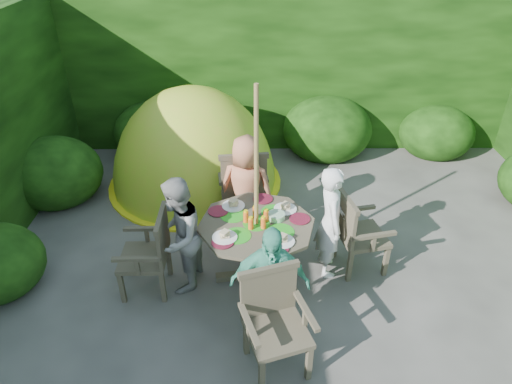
{
  "coord_description": "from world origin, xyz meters",
  "views": [
    {
      "loc": [
        -0.61,
        -3.47,
        3.48
      ],
      "look_at": [
        -0.58,
        0.74,
        0.85
      ],
      "focal_mm": 32.0,
      "sensor_mm": 36.0,
      "label": 1
    }
  ],
  "objects_px": {
    "garden_chair_front": "(274,320)",
    "child_left": "(179,236)",
    "garden_chair_left": "(151,252)",
    "child_front": "(270,284)",
    "dome_tent": "(196,182)",
    "garden_chair_right": "(356,232)",
    "child_back": "(246,188)",
    "parasol_pole": "(256,192)",
    "garden_chair_back": "(243,185)",
    "child_right": "(331,222)",
    "patio_table": "(257,232)"
  },
  "relations": [
    {
      "from": "garden_chair_left",
      "to": "child_back",
      "type": "height_order",
      "value": "child_back"
    },
    {
      "from": "child_left",
      "to": "child_front",
      "type": "bearing_deg",
      "value": 61.9
    },
    {
      "from": "child_right",
      "to": "patio_table",
      "type": "bearing_deg",
      "value": 96.83
    },
    {
      "from": "patio_table",
      "to": "parasol_pole",
      "type": "bearing_deg",
      "value": -158.92
    },
    {
      "from": "child_front",
      "to": "dome_tent",
      "type": "distance_m",
      "value": 3.07
    },
    {
      "from": "garden_chair_left",
      "to": "garden_chair_back",
      "type": "bearing_deg",
      "value": 142.84
    },
    {
      "from": "garden_chair_right",
      "to": "child_left",
      "type": "relative_size",
      "value": 0.71
    },
    {
      "from": "garden_chair_right",
      "to": "child_back",
      "type": "xyz_separation_m",
      "value": [
        -1.2,
        0.64,
        0.17
      ]
    },
    {
      "from": "child_front",
      "to": "garden_chair_front",
      "type": "bearing_deg",
      "value": -82.05
    },
    {
      "from": "garden_chair_back",
      "to": "garden_chair_front",
      "type": "distance_m",
      "value": 2.19
    },
    {
      "from": "garden_chair_left",
      "to": "child_back",
      "type": "relative_size",
      "value": 0.68
    },
    {
      "from": "dome_tent",
      "to": "child_right",
      "type": "bearing_deg",
      "value": -33.41
    },
    {
      "from": "garden_chair_left",
      "to": "dome_tent",
      "type": "height_order",
      "value": "dome_tent"
    },
    {
      "from": "garden_chair_back",
      "to": "child_right",
      "type": "bearing_deg",
      "value": 127.91
    },
    {
      "from": "garden_chair_right",
      "to": "dome_tent",
      "type": "height_order",
      "value": "dome_tent"
    },
    {
      "from": "child_right",
      "to": "child_front",
      "type": "relative_size",
      "value": 1.05
    },
    {
      "from": "child_right",
      "to": "dome_tent",
      "type": "height_order",
      "value": "dome_tent"
    },
    {
      "from": "parasol_pole",
      "to": "garden_chair_back",
      "type": "xyz_separation_m",
      "value": [
        -0.16,
        1.08,
        -0.56
      ]
    },
    {
      "from": "child_left",
      "to": "child_back",
      "type": "bearing_deg",
      "value": 151.9
    },
    {
      "from": "patio_table",
      "to": "child_right",
      "type": "bearing_deg",
      "value": 8.21
    },
    {
      "from": "garden_chair_right",
      "to": "garden_chair_back",
      "type": "distance_m",
      "value": 1.55
    },
    {
      "from": "parasol_pole",
      "to": "child_right",
      "type": "height_order",
      "value": "parasol_pole"
    },
    {
      "from": "garden_chair_front",
      "to": "dome_tent",
      "type": "height_order",
      "value": "dome_tent"
    },
    {
      "from": "child_right",
      "to": "parasol_pole",
      "type": "bearing_deg",
      "value": 96.89
    },
    {
      "from": "child_right",
      "to": "child_back",
      "type": "height_order",
      "value": "child_back"
    },
    {
      "from": "garden_chair_front",
      "to": "child_left",
      "type": "height_order",
      "value": "child_left"
    },
    {
      "from": "garden_chair_left",
      "to": "garden_chair_front",
      "type": "relative_size",
      "value": 0.98
    },
    {
      "from": "parasol_pole",
      "to": "dome_tent",
      "type": "distance_m",
      "value": 2.48
    },
    {
      "from": "garden_chair_front",
      "to": "child_front",
      "type": "bearing_deg",
      "value": 77.57
    },
    {
      "from": "patio_table",
      "to": "garden_chair_left",
      "type": "distance_m",
      "value": 1.11
    },
    {
      "from": "garden_chair_left",
      "to": "child_back",
      "type": "xyz_separation_m",
      "value": [
        0.97,
        0.96,
        0.18
      ]
    },
    {
      "from": "garden_chair_right",
      "to": "child_front",
      "type": "xyz_separation_m",
      "value": [
        -0.97,
        -0.94,
        0.13
      ]
    },
    {
      "from": "garden_chair_left",
      "to": "dome_tent",
      "type": "xyz_separation_m",
      "value": [
        0.2,
        2.21,
        -0.48
      ]
    },
    {
      "from": "child_front",
      "to": "dome_tent",
      "type": "height_order",
      "value": "dome_tent"
    },
    {
      "from": "garden_chair_right",
      "to": "garden_chair_front",
      "type": "distance_m",
      "value": 1.56
    },
    {
      "from": "child_front",
      "to": "garden_chair_right",
      "type": "bearing_deg",
      "value": 46.45
    },
    {
      "from": "child_left",
      "to": "garden_chair_front",
      "type": "bearing_deg",
      "value": 52.46
    },
    {
      "from": "garden_chair_front",
      "to": "child_back",
      "type": "bearing_deg",
      "value": 79.79
    },
    {
      "from": "garden_chair_left",
      "to": "child_front",
      "type": "xyz_separation_m",
      "value": [
        1.2,
        -0.62,
        0.14
      ]
    },
    {
      "from": "patio_table",
      "to": "dome_tent",
      "type": "height_order",
      "value": "dome_tent"
    },
    {
      "from": "patio_table",
      "to": "child_right",
      "type": "height_order",
      "value": "child_right"
    },
    {
      "from": "patio_table",
      "to": "parasol_pole",
      "type": "relative_size",
      "value": 0.64
    },
    {
      "from": "garden_chair_back",
      "to": "child_front",
      "type": "relative_size",
      "value": 0.81
    },
    {
      "from": "parasol_pole",
      "to": "child_right",
      "type": "relative_size",
      "value": 1.69
    },
    {
      "from": "garden_chair_left",
      "to": "child_right",
      "type": "height_order",
      "value": "child_right"
    },
    {
      "from": "garden_chair_left",
      "to": "child_left",
      "type": "height_order",
      "value": "child_left"
    },
    {
      "from": "parasol_pole",
      "to": "child_back",
      "type": "bearing_deg",
      "value": 98.28
    },
    {
      "from": "child_left",
      "to": "child_front",
      "type": "xyz_separation_m",
      "value": [
        0.91,
        -0.68,
        -0.03
      ]
    },
    {
      "from": "garden_chair_front",
      "to": "child_right",
      "type": "relative_size",
      "value": 0.71
    },
    {
      "from": "child_back",
      "to": "dome_tent",
      "type": "distance_m",
      "value": 1.61
    }
  ]
}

